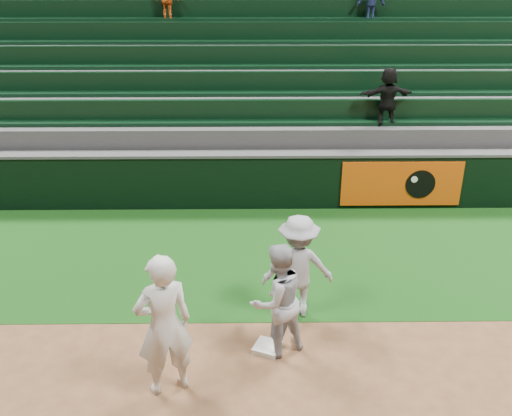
{
  "coord_description": "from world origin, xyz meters",
  "views": [
    {
      "loc": [
        -0.27,
        -6.29,
        5.29
      ],
      "look_at": [
        -0.17,
        2.3,
        1.3
      ],
      "focal_mm": 40.0,
      "sensor_mm": 36.0,
      "label": 1
    }
  ],
  "objects_px": {
    "first_base": "(267,347)",
    "first_baseman": "(164,326)",
    "base_coach": "(298,267)",
    "baserunner": "(277,300)"
  },
  "relations": [
    {
      "from": "base_coach",
      "to": "first_baseman",
      "type": "bearing_deg",
      "value": 39.41
    },
    {
      "from": "first_baseman",
      "to": "first_base",
      "type": "bearing_deg",
      "value": -173.15
    },
    {
      "from": "first_baseman",
      "to": "baserunner",
      "type": "relative_size",
      "value": 1.17
    },
    {
      "from": "first_base",
      "to": "first_baseman",
      "type": "bearing_deg",
      "value": -150.03
    },
    {
      "from": "first_base",
      "to": "base_coach",
      "type": "xyz_separation_m",
      "value": [
        0.48,
        0.89,
        0.81
      ]
    },
    {
      "from": "first_baseman",
      "to": "base_coach",
      "type": "distance_m",
      "value": 2.44
    },
    {
      "from": "first_base",
      "to": "base_coach",
      "type": "height_order",
      "value": "base_coach"
    },
    {
      "from": "first_base",
      "to": "baserunner",
      "type": "height_order",
      "value": "baserunner"
    },
    {
      "from": "base_coach",
      "to": "first_base",
      "type": "bearing_deg",
      "value": 58.32
    },
    {
      "from": "baserunner",
      "to": "base_coach",
      "type": "distance_m",
      "value": 0.96
    }
  ]
}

